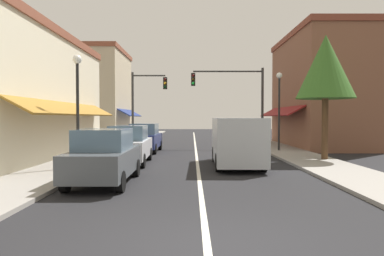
% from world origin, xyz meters
% --- Properties ---
extents(ground_plane, '(80.00, 80.00, 0.00)m').
position_xyz_m(ground_plane, '(0.00, 18.00, 0.00)').
color(ground_plane, black).
extents(sidewalk_left, '(2.60, 56.00, 0.12)m').
position_xyz_m(sidewalk_left, '(-5.50, 18.00, 0.06)').
color(sidewalk_left, gray).
rests_on(sidewalk_left, ground).
extents(sidewalk_right, '(2.60, 56.00, 0.12)m').
position_xyz_m(sidewalk_right, '(5.50, 18.00, 0.06)').
color(sidewalk_right, gray).
rests_on(sidewalk_right, ground).
extents(lane_center_stripe, '(0.14, 52.00, 0.01)m').
position_xyz_m(lane_center_stripe, '(0.00, 18.00, 0.00)').
color(lane_center_stripe, silver).
rests_on(lane_center_stripe, ground).
extents(storefront_left_block, '(6.58, 14.20, 6.58)m').
position_xyz_m(storefront_left_block, '(-9.43, 12.00, 3.29)').
color(storefront_left_block, beige).
rests_on(storefront_left_block, ground).
extents(storefront_right_block, '(6.02, 10.20, 8.22)m').
position_xyz_m(storefront_right_block, '(9.15, 20.00, 4.11)').
color(storefront_right_block, brown).
rests_on(storefront_right_block, ground).
extents(storefront_far_left, '(5.61, 8.20, 8.59)m').
position_xyz_m(storefront_far_left, '(-8.95, 28.00, 4.30)').
color(storefront_far_left, '#BCAD8E').
rests_on(storefront_far_left, ground).
extents(parked_car_nearest_left, '(1.79, 4.10, 1.77)m').
position_xyz_m(parked_car_nearest_left, '(-3.08, 5.58, 0.88)').
color(parked_car_nearest_left, '#4C5156').
rests_on(parked_car_nearest_left, ground).
extents(parked_car_second_left, '(1.83, 4.13, 1.77)m').
position_xyz_m(parked_car_second_left, '(-3.15, 10.34, 0.88)').
color(parked_car_second_left, silver).
rests_on(parked_car_second_left, ground).
extents(parked_car_third_left, '(1.86, 4.14, 1.77)m').
position_xyz_m(parked_car_third_left, '(-3.18, 15.84, 0.88)').
color(parked_car_third_left, navy).
rests_on(parked_car_third_left, ground).
extents(van_in_lane, '(2.08, 5.22, 2.12)m').
position_xyz_m(van_in_lane, '(1.71, 9.64, 1.15)').
color(van_in_lane, '#B2B7BC').
rests_on(van_in_lane, ground).
extents(traffic_signal_mast_arm, '(5.21, 0.50, 5.69)m').
position_xyz_m(traffic_signal_mast_arm, '(3.00, 19.29, 3.90)').
color(traffic_signal_mast_arm, '#333333').
rests_on(traffic_signal_mast_arm, ground).
extents(traffic_signal_left_corner, '(2.75, 0.50, 5.59)m').
position_xyz_m(traffic_signal_left_corner, '(-3.92, 20.97, 3.66)').
color(traffic_signal_left_corner, '#333333').
rests_on(traffic_signal_left_corner, ground).
extents(street_lamp_left_near, '(0.36, 0.36, 4.64)m').
position_xyz_m(street_lamp_left_near, '(-4.84, 8.34, 3.14)').
color(street_lamp_left_near, black).
rests_on(street_lamp_left_near, ground).
extents(street_lamp_right_mid, '(0.36, 0.36, 4.90)m').
position_xyz_m(street_lamp_right_mid, '(5.10, 15.76, 3.29)').
color(street_lamp_right_mid, black).
rests_on(street_lamp_right_mid, ground).
extents(tree_right_near, '(2.80, 2.80, 6.13)m').
position_xyz_m(tree_right_near, '(6.20, 11.23, 4.56)').
color(tree_right_near, '#4C331E').
rests_on(tree_right_near, ground).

